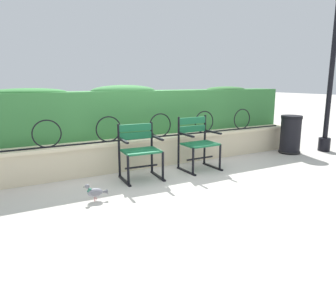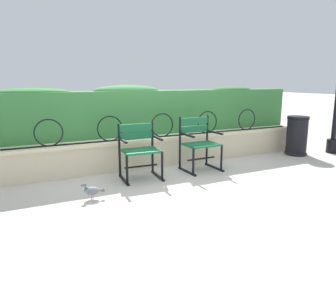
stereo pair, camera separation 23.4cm
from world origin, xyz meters
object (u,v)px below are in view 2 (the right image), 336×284
object	(u,v)px
pigeon_near_chairs	(92,191)
park_chair_left	(139,149)
trash_bin	(297,136)
park_chair_right	(199,142)

from	to	relation	value
pigeon_near_chairs	park_chair_left	bearing A→B (deg)	34.37
trash_bin	park_chair_right	bearing A→B (deg)	-178.54
park_chair_left	park_chair_right	size ratio (longest dim) A/B	0.94
park_chair_left	trash_bin	world-z (taller)	park_chair_left
pigeon_near_chairs	trash_bin	xyz separation A→B (m)	(4.25, 0.65, 0.26)
pigeon_near_chairs	trash_bin	distance (m)	4.30
park_chair_left	park_chair_right	distance (m)	1.06
park_chair_left	trash_bin	xyz separation A→B (m)	(3.40, 0.07, -0.08)
trash_bin	pigeon_near_chairs	bearing A→B (deg)	-171.30
park_chair_right	trash_bin	distance (m)	2.34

